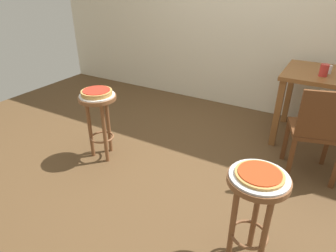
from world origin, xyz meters
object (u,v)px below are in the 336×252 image
at_px(dining_table, 332,86).
at_px(stool_middle, 99,114).
at_px(serving_plate_middle, 97,95).
at_px(condiment_shaker, 330,70).
at_px(wooden_chair, 318,130).
at_px(pizza_middle, 97,92).
at_px(cup_near_edge, 324,70).
at_px(stool_foreground, 255,202).
at_px(serving_plate_foreground, 259,177).
at_px(pizza_foreground, 260,174).

bearing_deg(dining_table, stool_middle, -142.46).
relative_size(serving_plate_middle, condiment_shaker, 3.90).
bearing_deg(serving_plate_middle, wooden_chair, 20.22).
relative_size(pizza_middle, condiment_shaker, 3.38).
height_order(cup_near_edge, condiment_shaker, cup_near_edge).
bearing_deg(stool_foreground, serving_plate_foreground, 135.00).
relative_size(serving_plate_foreground, serving_plate_middle, 1.01).
relative_size(stool_middle, dining_table, 0.69).
height_order(serving_plate_foreground, wooden_chair, wooden_chair).
height_order(stool_middle, cup_near_edge, cup_near_edge).
bearing_deg(pizza_foreground, wooden_chair, 79.10).
height_order(stool_middle, wooden_chair, wooden_chair).
xyz_separation_m(stool_foreground, cup_near_edge, (0.14, 1.72, 0.35)).
height_order(stool_middle, pizza_middle, pizza_middle).
distance_m(serving_plate_foreground, condiment_shaker, 1.85).
xyz_separation_m(serving_plate_middle, pizza_middle, (0.00, 0.00, 0.03)).
xyz_separation_m(stool_foreground, condiment_shaker, (0.18, 1.83, 0.33)).
height_order(pizza_middle, condiment_shaker, condiment_shaker).
distance_m(stool_foreground, dining_table, 1.88).
height_order(stool_foreground, serving_plate_foreground, serving_plate_foreground).
relative_size(dining_table, wooden_chair, 1.10).
height_order(pizza_foreground, stool_middle, pizza_foreground).
bearing_deg(wooden_chair, dining_table, 88.34).
height_order(serving_plate_foreground, cup_near_edge, cup_near_edge).
distance_m(pizza_foreground, stool_middle, 1.66).
bearing_deg(pizza_middle, pizza_foreground, -16.15).
bearing_deg(condiment_shaker, cup_near_edge, -110.89).
bearing_deg(serving_plate_foreground, pizza_middle, 163.85).
height_order(dining_table, wooden_chair, wooden_chair).
height_order(dining_table, condiment_shaker, condiment_shaker).
bearing_deg(serving_plate_middle, serving_plate_foreground, -16.15).
bearing_deg(stool_middle, serving_plate_foreground, -16.15).
relative_size(serving_plate_middle, wooden_chair, 0.38).
bearing_deg(serving_plate_middle, stool_middle, 180.00).
relative_size(serving_plate_middle, cup_near_edge, 2.79).
distance_m(stool_foreground, pizza_middle, 1.66).
bearing_deg(dining_table, pizza_middle, -142.46).
bearing_deg(condiment_shaker, stool_middle, -142.10).
distance_m(serving_plate_foreground, wooden_chair, 1.16).
distance_m(dining_table, cup_near_edge, 0.25).
relative_size(pizza_foreground, serving_plate_middle, 0.82).
relative_size(stool_foreground, condiment_shaker, 7.76).
height_order(serving_plate_middle, condiment_shaker, condiment_shaker).
relative_size(stool_middle, cup_near_edge, 5.56).
distance_m(stool_middle, cup_near_edge, 2.16).
bearing_deg(wooden_chair, cup_near_edge, 97.70).
xyz_separation_m(dining_table, wooden_chair, (-0.02, -0.74, -0.17)).
xyz_separation_m(pizza_middle, cup_near_edge, (1.72, 1.26, 0.14)).
distance_m(stool_foreground, condiment_shaker, 1.87).
bearing_deg(stool_middle, serving_plate_middle, 0.00).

